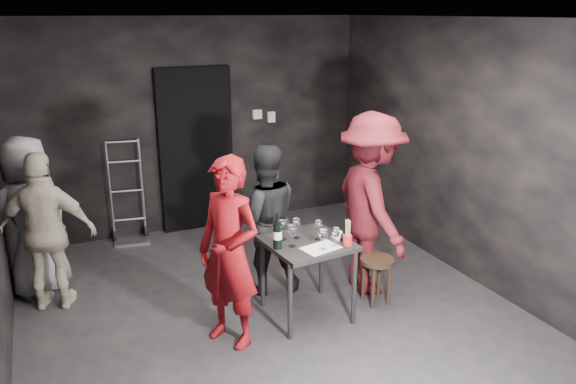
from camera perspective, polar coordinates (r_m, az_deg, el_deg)
name	(u,v)px	position (r m, az deg, el deg)	size (l,w,h in m)	color
floor	(270,311)	(5.53, -1.89, -11.97)	(4.50, 5.00, 0.02)	black
ceiling	(266,18)	(4.79, -2.23, 17.28)	(4.50, 5.00, 0.02)	silver
wall_back	(194,126)	(7.30, -9.57, 6.61)	(4.50, 0.04, 2.70)	black
wall_front	(457,304)	(3.00, 16.77, -10.83)	(4.50, 0.04, 2.70)	black
wall_right	(467,152)	(6.17, 17.70, 3.93)	(0.04, 5.00, 2.70)	black
doorway	(196,150)	(7.31, -9.33, 4.22)	(0.95, 0.10, 2.10)	black
wallbox_upper	(257,114)	(7.50, -3.17, 7.89)	(0.12, 0.06, 0.12)	#B7B7B2
wallbox_lower	(271,117)	(7.58, -1.74, 7.64)	(0.10, 0.06, 0.14)	#B7B7B2
hand_truck	(130,223)	(7.27, -15.76, -3.09)	(0.43, 0.36, 1.28)	#B2B2B7
tasting_table	(307,251)	(5.18, 1.98, -6.02)	(0.72, 0.72, 0.75)	black
stool	(377,268)	(5.57, 9.03, -7.62)	(0.33, 0.33, 0.47)	black
server_red	(229,244)	(4.70, -6.02, -5.23)	(0.67, 0.44, 1.83)	maroon
woman_black	(264,218)	(5.62, -2.42, -2.65)	(0.76, 0.42, 1.56)	black
man_maroon	(372,184)	(5.58, 8.52, 0.78)	(1.46, 0.68, 2.26)	#59131A
bystander_cream	(47,230)	(5.73, -23.32, -3.53)	(0.94, 0.45, 1.60)	beige
bystander_grey	(30,210)	(6.09, -24.72, -1.68)	(0.86, 0.47, 1.76)	gray
tasting_mat	(321,248)	(5.00, 3.37, -5.69)	(0.33, 0.22, 0.00)	white
wine_glass_a	(292,235)	(4.99, 0.43, -4.37)	(0.09, 0.09, 0.22)	white
wine_glass_b	(283,229)	(5.13, -0.55, -3.76)	(0.08, 0.08, 0.21)	white
wine_glass_c	(296,227)	(5.17, 0.85, -3.61)	(0.08, 0.08, 0.21)	white
wine_glass_d	(323,238)	(4.93, 3.59, -4.72)	(0.08, 0.08, 0.21)	white
wine_glass_e	(336,236)	(5.02, 4.87, -4.46)	(0.07, 0.07, 0.19)	white
wine_glass_f	(318,229)	(5.15, 3.10, -3.78)	(0.08, 0.08, 0.20)	white
wine_bottle	(277,235)	(4.95, -1.08, -4.39)	(0.08, 0.08, 0.33)	black
breadstick_cup	(348,233)	(5.04, 6.09, -4.16)	(0.08, 0.08, 0.26)	red
reserved_card	(337,234)	(5.18, 4.99, -4.31)	(0.08, 0.12, 0.10)	white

